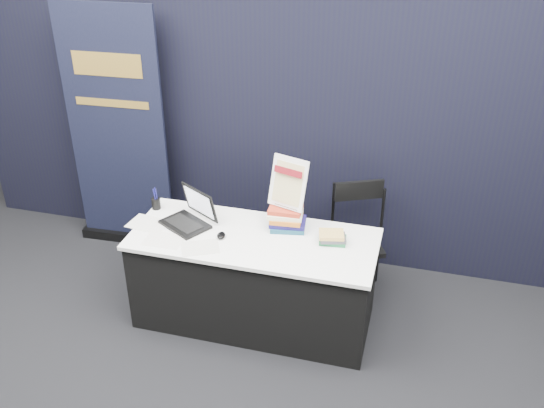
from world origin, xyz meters
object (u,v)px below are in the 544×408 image
(pullup_banner, at_px, (119,146))
(info_sign, at_px, (288,184))
(laptop, at_px, (187,215))
(book_stack_tall, at_px, (287,218))
(book_stack_short, at_px, (332,237))
(display_table, at_px, (254,279))
(stacking_chair, at_px, (353,236))

(pullup_banner, bearing_deg, info_sign, -20.96)
(laptop, relative_size, book_stack_tall, 1.68)
(book_stack_tall, height_order, pullup_banner, pullup_banner)
(book_stack_short, relative_size, pullup_banner, 0.10)
(book_stack_tall, bearing_deg, laptop, -170.12)
(laptop, xyz_separation_m, book_stack_short, (1.10, 0.02, -0.02))
(display_table, height_order, pullup_banner, pullup_banner)
(display_table, relative_size, pullup_banner, 0.82)
(book_stack_short, bearing_deg, info_sign, 158.70)
(book_stack_tall, distance_m, book_stack_short, 0.38)
(pullup_banner, relative_size, stacking_chair, 2.35)
(laptop, relative_size, book_stack_short, 2.05)
(book_stack_short, distance_m, pullup_banner, 2.14)
(stacking_chair, bearing_deg, laptop, 177.81)
(display_table, height_order, laptop, laptop)
(info_sign, height_order, stacking_chair, info_sign)
(laptop, height_order, book_stack_tall, laptop)
(book_stack_short, relative_size, info_sign, 0.54)
(book_stack_tall, bearing_deg, info_sign, 90.00)
(stacking_chair, bearing_deg, info_sign, -168.25)
(laptop, height_order, info_sign, info_sign)
(info_sign, bearing_deg, book_stack_tall, -72.99)
(book_stack_tall, xyz_separation_m, stacking_chair, (0.46, 0.37, -0.31))
(pullup_banner, height_order, stacking_chair, pullup_banner)
(book_stack_short, bearing_deg, laptop, -178.99)
(info_sign, bearing_deg, pullup_banner, 178.64)
(book_stack_tall, bearing_deg, display_table, -135.03)
(info_sign, height_order, pullup_banner, pullup_banner)
(display_table, xyz_separation_m, stacking_chair, (0.66, 0.57, 0.14))
(display_table, xyz_separation_m, book_stack_tall, (0.20, 0.20, 0.46))
(info_sign, bearing_deg, stacking_chair, 53.61)
(laptop, xyz_separation_m, stacking_chair, (1.20, 0.50, -0.29))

